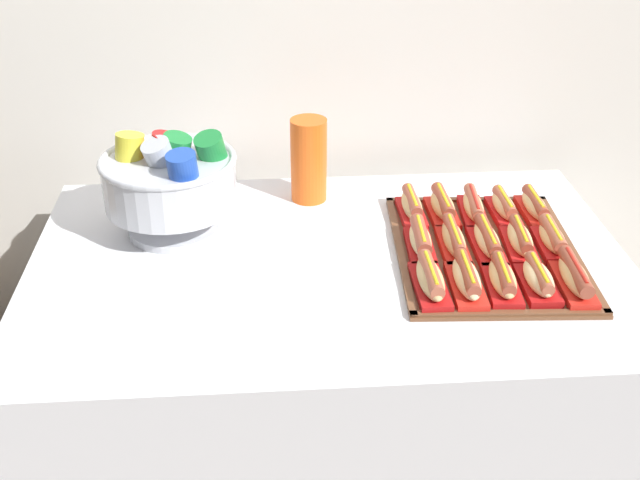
{
  "coord_description": "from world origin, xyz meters",
  "views": [
    {
      "loc": [
        -0.14,
        -1.56,
        1.69
      ],
      "look_at": [
        -0.03,
        -0.04,
        0.84
      ],
      "focal_mm": 45.58,
      "sensor_mm": 36.0,
      "label": 1
    }
  ],
  "objects_px": {
    "hot_dog_3": "(538,279)",
    "hot_dog_7": "(487,240)",
    "serving_tray": "(485,252)",
    "hot_dog_12": "(473,207)",
    "hot_dog_13": "(504,207)",
    "hot_dog_0": "(430,280)",
    "hot_dog_8": "(520,240)",
    "hot_dog_4": "(574,278)",
    "hot_dog_1": "(466,279)",
    "hot_dog_11": "(443,207)",
    "punch_bowl": "(170,180)",
    "buffet_table": "(329,387)",
    "hot_dog_2": "(502,279)",
    "hot_dog_10": "(412,207)",
    "hot_dog_6": "(454,240)",
    "hot_dog_5": "(420,240)",
    "hot_dog_14": "(535,207)",
    "hot_dog_9": "(553,240)",
    "cup_stack": "(309,160)"
  },
  "relations": [
    {
      "from": "serving_tray",
      "to": "hot_dog_7",
      "type": "height_order",
      "value": "hot_dog_7"
    },
    {
      "from": "buffet_table",
      "to": "hot_dog_11",
      "type": "distance_m",
      "value": 0.52
    },
    {
      "from": "buffet_table",
      "to": "hot_dog_10",
      "type": "distance_m",
      "value": 0.49
    },
    {
      "from": "hot_dog_10",
      "to": "hot_dog_4",
      "type": "bearing_deg",
      "value": -50.95
    },
    {
      "from": "hot_dog_7",
      "to": "hot_dog_2",
      "type": "bearing_deg",
      "value": -93.23
    },
    {
      "from": "hot_dog_11",
      "to": "hot_dog_10",
      "type": "bearing_deg",
      "value": 176.77
    },
    {
      "from": "hot_dog_0",
      "to": "hot_dog_8",
      "type": "xyz_separation_m",
      "value": [
        0.23,
        0.15,
        0.0
      ]
    },
    {
      "from": "hot_dog_7",
      "to": "cup_stack",
      "type": "bearing_deg",
      "value": 140.83
    },
    {
      "from": "serving_tray",
      "to": "hot_dog_13",
      "type": "height_order",
      "value": "hot_dog_13"
    },
    {
      "from": "hot_dog_11",
      "to": "punch_bowl",
      "type": "bearing_deg",
      "value": -178.81
    },
    {
      "from": "serving_tray",
      "to": "hot_dog_14",
      "type": "xyz_separation_m",
      "value": [
        0.16,
        0.16,
        0.03
      ]
    },
    {
      "from": "hot_dog_5",
      "to": "hot_dog_2",
      "type": "bearing_deg",
      "value": -50.95
    },
    {
      "from": "hot_dog_9",
      "to": "hot_dog_5",
      "type": "bearing_deg",
      "value": 176.77
    },
    {
      "from": "hot_dog_4",
      "to": "hot_dog_13",
      "type": "relative_size",
      "value": 1.14
    },
    {
      "from": "hot_dog_1",
      "to": "hot_dog_11",
      "type": "height_order",
      "value": "hot_dog_11"
    },
    {
      "from": "hot_dog_12",
      "to": "hot_dog_13",
      "type": "distance_m",
      "value": 0.08
    },
    {
      "from": "hot_dog_8",
      "to": "hot_dog_11",
      "type": "xyz_separation_m",
      "value": [
        -0.14,
        0.17,
        0.0
      ]
    },
    {
      "from": "hot_dog_3",
      "to": "hot_dog_7",
      "type": "bearing_deg",
      "value": 111.22
    },
    {
      "from": "hot_dog_7",
      "to": "hot_dog_9",
      "type": "xyz_separation_m",
      "value": [
        0.15,
        -0.01,
        -0.0
      ]
    },
    {
      "from": "buffet_table",
      "to": "hot_dog_8",
      "type": "distance_m",
      "value": 0.58
    },
    {
      "from": "hot_dog_4",
      "to": "hot_dog_7",
      "type": "height_order",
      "value": "hot_dog_4"
    },
    {
      "from": "hot_dog_6",
      "to": "hot_dog_1",
      "type": "bearing_deg",
      "value": -93.23
    },
    {
      "from": "hot_dog_14",
      "to": "hot_dog_4",
      "type": "bearing_deg",
      "value": -93.23
    },
    {
      "from": "hot_dog_2",
      "to": "hot_dog_10",
      "type": "height_order",
      "value": "hot_dog_10"
    },
    {
      "from": "hot_dog_0",
      "to": "hot_dog_3",
      "type": "height_order",
      "value": "hot_dog_0"
    },
    {
      "from": "hot_dog_10",
      "to": "buffet_table",
      "type": "bearing_deg",
      "value": -140.29
    },
    {
      "from": "hot_dog_9",
      "to": "punch_bowl",
      "type": "xyz_separation_m",
      "value": [
        -0.86,
        0.16,
        0.1
      ]
    },
    {
      "from": "serving_tray",
      "to": "hot_dog_11",
      "type": "relative_size",
      "value": 3.45
    },
    {
      "from": "hot_dog_5",
      "to": "serving_tray",
      "type": "bearing_deg",
      "value": -3.23
    },
    {
      "from": "hot_dog_0",
      "to": "cup_stack",
      "type": "bearing_deg",
      "value": 115.5
    },
    {
      "from": "hot_dog_5",
      "to": "hot_dog_11",
      "type": "height_order",
      "value": "hot_dog_11"
    },
    {
      "from": "hot_dog_4",
      "to": "hot_dog_5",
      "type": "relative_size",
      "value": 1.05
    },
    {
      "from": "hot_dog_13",
      "to": "hot_dog_8",
      "type": "bearing_deg",
      "value": -93.23
    },
    {
      "from": "serving_tray",
      "to": "hot_dog_7",
      "type": "xyz_separation_m",
      "value": [
        0.0,
        0.0,
        0.03
      ]
    },
    {
      "from": "serving_tray",
      "to": "hot_dog_1",
      "type": "xyz_separation_m",
      "value": [
        -0.08,
        -0.16,
        0.03
      ]
    },
    {
      "from": "hot_dog_6",
      "to": "serving_tray",
      "type": "bearing_deg",
      "value": -3.23
    },
    {
      "from": "serving_tray",
      "to": "hot_dog_12",
      "type": "distance_m",
      "value": 0.17
    },
    {
      "from": "hot_dog_0",
      "to": "hot_dog_14",
      "type": "relative_size",
      "value": 1.09
    },
    {
      "from": "hot_dog_2",
      "to": "hot_dog_10",
      "type": "xyz_separation_m",
      "value": [
        -0.13,
        0.34,
        0.0
      ]
    },
    {
      "from": "hot_dog_7",
      "to": "hot_dog_8",
      "type": "height_order",
      "value": "hot_dog_7"
    },
    {
      "from": "hot_dog_3",
      "to": "hot_dog_8",
      "type": "relative_size",
      "value": 0.92
    },
    {
      "from": "hot_dog_8",
      "to": "punch_bowl",
      "type": "bearing_deg",
      "value": 168.51
    },
    {
      "from": "serving_tray",
      "to": "hot_dog_0",
      "type": "distance_m",
      "value": 0.22
    },
    {
      "from": "buffet_table",
      "to": "hot_dog_7",
      "type": "bearing_deg",
      "value": 0.69
    },
    {
      "from": "buffet_table",
      "to": "hot_dog_3",
      "type": "height_order",
      "value": "hot_dog_3"
    },
    {
      "from": "hot_dog_2",
      "to": "hot_dog_8",
      "type": "xyz_separation_m",
      "value": [
        0.08,
        0.16,
        0.0
      ]
    },
    {
      "from": "hot_dog_3",
      "to": "hot_dog_11",
      "type": "bearing_deg",
      "value": 111.22
    },
    {
      "from": "hot_dog_3",
      "to": "hot_dog_7",
      "type": "xyz_separation_m",
      "value": [
        -0.07,
        0.17,
        0.0
      ]
    },
    {
      "from": "hot_dog_0",
      "to": "hot_dog_5",
      "type": "xyz_separation_m",
      "value": [
        0.01,
        0.16,
        0.0
      ]
    },
    {
      "from": "buffet_table",
      "to": "hot_dog_3",
      "type": "xyz_separation_m",
      "value": [
        0.42,
        -0.16,
        0.4
      ]
    }
  ]
}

